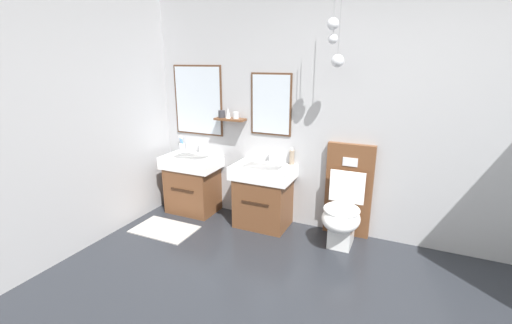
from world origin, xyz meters
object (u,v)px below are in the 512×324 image
at_px(toilet, 344,207).
at_px(vanity_sink_right, 264,194).
at_px(toothbrush_cup, 182,147).
at_px(vanity_sink_left, 193,182).
at_px(soap_dispenser, 292,157).

bearing_deg(toilet, vanity_sink_right, 179.79).
bearing_deg(toilet, toothbrush_cup, 175.61).
distance_m(toilet, toothbrush_cup, 2.13).
relative_size(vanity_sink_left, toothbrush_cup, 3.55).
height_order(toothbrush_cup, soap_dispenser, toothbrush_cup).
bearing_deg(soap_dispenser, toothbrush_cup, -179.60).
bearing_deg(toilet, soap_dispenser, 164.92).
bearing_deg(vanity_sink_left, toilet, -0.10).
bearing_deg(soap_dispenser, toilet, -15.08).
height_order(toilet, soap_dispenser, toilet).
xyz_separation_m(vanity_sink_left, vanity_sink_right, (0.94, 0.00, 0.00)).
bearing_deg(vanity_sink_right, soap_dispenser, 32.46).
xyz_separation_m(toilet, soap_dispenser, (-0.63, 0.17, 0.41)).
xyz_separation_m(toilet, toothbrush_cup, (-2.09, 0.16, 0.38)).
bearing_deg(vanity_sink_left, vanity_sink_right, 0.00).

